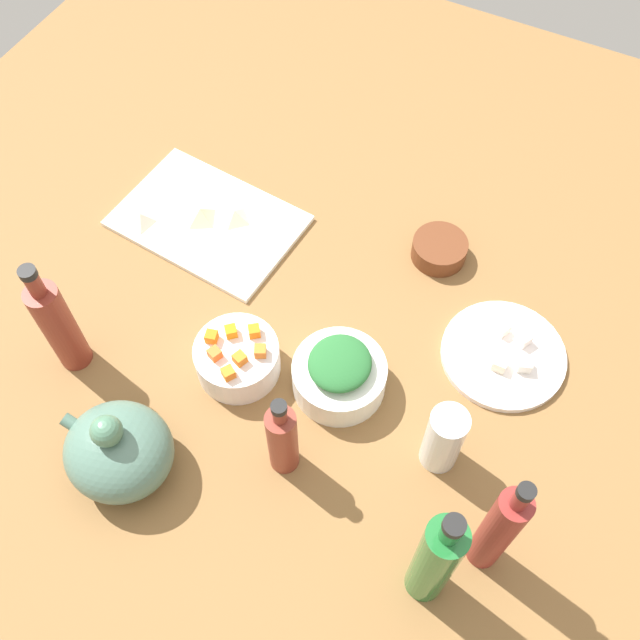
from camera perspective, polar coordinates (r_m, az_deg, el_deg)
tabletop at (r=125.42cm, az=-0.00°, el=-1.56°), size 190.00×190.00×3.00cm
cutting_board at (r=139.37cm, az=-8.70°, el=7.63°), size 34.72×25.11×1.00cm
plate_tofu at (r=125.34cm, az=14.06°, el=-2.64°), size 20.67×20.67×1.20cm
bowl_greens at (r=117.02cm, az=1.50°, el=-4.42°), size 15.06×15.06×6.00cm
bowl_carrots at (r=119.11cm, az=-6.44°, el=-3.01°), size 13.71×13.71×6.23cm
bowl_small_side at (r=133.64cm, az=9.27°, el=5.45°), size 9.89×9.89×3.83cm
teapot at (r=112.61cm, az=-15.41°, el=-9.77°), size 17.80×15.44×15.45cm
bottle_0 at (r=98.27cm, az=8.95°, el=-17.99°), size 5.34×5.34×28.47cm
bottle_1 at (r=120.06cm, az=-19.70°, el=-0.37°), size 5.18×5.18×24.93cm
bottle_2 at (r=106.93cm, az=-2.94°, el=-9.25°), size 4.49×4.49×19.64cm
bottle_3 at (r=101.42cm, az=13.72°, el=-15.56°), size 4.44×4.44×27.60cm
drinking_glass_0 at (r=109.87cm, az=9.60°, el=-9.11°), size 5.74×5.74×13.66cm
carrot_cube_0 at (r=117.00cm, az=-8.44°, el=-1.30°), size 2.20×2.20×1.80cm
carrot_cube_1 at (r=115.39cm, az=-8.19°, el=-2.61°), size 2.35×2.35×1.80cm
carrot_cube_2 at (r=114.48cm, az=-6.26°, el=-3.00°), size 2.33×2.33×1.80cm
carrot_cube_3 at (r=116.73cm, az=-5.14°, el=-0.87°), size 2.53×2.53×1.80cm
carrot_cube_4 at (r=117.09cm, az=-6.94°, el=-0.88°), size 2.54×2.54×1.80cm
carrot_cube_5 at (r=113.48cm, az=-7.15°, el=-4.12°), size 2.48×2.48×1.80cm
carrot_cube_6 at (r=114.82cm, az=-4.67°, el=-2.42°), size 2.42×2.42×1.80cm
chopped_greens_mound at (r=113.03cm, az=1.55°, el=-3.38°), size 10.42×10.86×3.02cm
tofu_cube_0 at (r=125.91cm, az=14.00°, el=-0.63°), size 2.93×2.93×2.20cm
tofu_cube_1 at (r=122.36cm, az=13.82°, el=-3.34°), size 2.26×2.26×2.20cm
tofu_cube_2 at (r=125.73cm, az=15.55°, el=-1.42°), size 2.97×2.97×2.20cm
tofu_cube_3 at (r=123.31cm, az=15.61°, el=-3.36°), size 2.87×2.87×2.20cm
dumpling_0 at (r=137.96cm, az=-9.24°, el=8.14°), size 5.73×5.87×3.04cm
dumpling_1 at (r=137.33cm, az=-6.64°, el=8.12°), size 4.51×4.41×2.47cm
dumpling_2 at (r=140.04cm, az=-13.73°, el=7.74°), size 5.66×5.86×2.32cm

